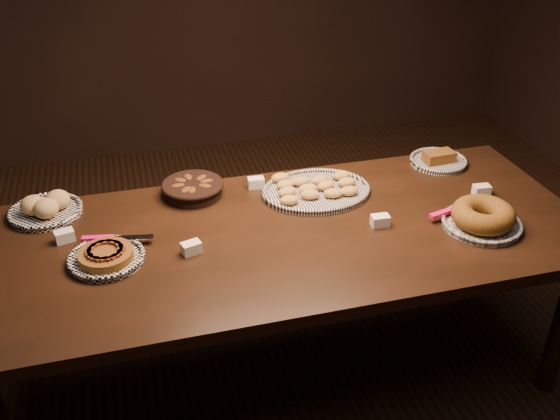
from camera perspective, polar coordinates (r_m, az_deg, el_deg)
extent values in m
plane|color=black|center=(2.90, 0.34, -14.56)|extent=(5.00, 5.00, 0.00)
cube|color=black|center=(2.44, 0.39, -2.49)|extent=(2.40, 1.00, 0.05)
cylinder|color=black|center=(2.95, -22.64, -7.51)|extent=(0.08, 0.08, 0.70)
cylinder|color=black|center=(3.33, 16.76, -1.65)|extent=(0.08, 0.08, 0.70)
torus|color=white|center=(2.33, -15.60, -4.14)|extent=(0.28, 0.28, 0.02)
cylinder|color=#4E2B0F|center=(2.33, -15.63, -3.99)|extent=(0.26, 0.26, 0.03)
cube|color=#531F0E|center=(2.33, -14.51, -3.11)|extent=(0.04, 0.07, 0.01)
cube|color=#531F0E|center=(2.35, -15.01, -2.87)|extent=(0.07, 0.05, 0.01)
cube|color=#531F0E|center=(2.36, -15.71, -2.84)|extent=(0.07, 0.02, 0.01)
cube|color=#531F0E|center=(2.36, -16.41, -3.04)|extent=(0.07, 0.05, 0.01)
cube|color=#531F0E|center=(2.34, -16.89, -3.40)|extent=(0.05, 0.07, 0.01)
cube|color=#531F0E|center=(2.32, -17.00, -3.82)|extent=(0.03, 0.07, 0.01)
cube|color=#531F0E|center=(2.29, -16.70, -4.16)|extent=(0.06, 0.06, 0.01)
cube|color=#531F0E|center=(2.28, -16.06, -4.31)|extent=(0.07, 0.04, 0.01)
cube|color=#531F0E|center=(2.27, -15.31, -4.22)|extent=(0.07, 0.04, 0.01)
cube|color=#531F0E|center=(2.29, -14.68, -3.92)|extent=(0.06, 0.06, 0.01)
cube|color=#531F0E|center=(2.31, -14.39, -3.50)|extent=(0.03, 0.07, 0.01)
cube|color=#F20C68|center=(2.43, -16.31, -2.51)|extent=(0.12, 0.04, 0.02)
cube|color=silver|center=(2.41, -13.26, -2.47)|extent=(0.15, 0.06, 0.00)
torus|color=black|center=(2.68, 3.33, 1.88)|extent=(0.38, 0.38, 0.02)
ellipsoid|color=olive|center=(2.57, 0.85, 0.91)|extent=(0.08, 0.06, 0.04)
ellipsoid|color=olive|center=(2.61, 2.75, 1.42)|extent=(0.09, 0.07, 0.04)
ellipsoid|color=olive|center=(2.63, 4.88, 1.55)|extent=(0.09, 0.07, 0.04)
ellipsoid|color=olive|center=(2.66, 6.33, 1.75)|extent=(0.08, 0.05, 0.04)
ellipsoid|color=olive|center=(2.63, 0.64, 1.69)|extent=(0.09, 0.07, 0.04)
ellipsoid|color=olive|center=(2.66, 2.59, 1.97)|extent=(0.08, 0.06, 0.04)
ellipsoid|color=olive|center=(2.69, 4.20, 2.26)|extent=(0.09, 0.07, 0.04)
ellipsoid|color=olive|center=(2.72, 6.13, 2.56)|extent=(0.09, 0.06, 0.04)
ellipsoid|color=olive|center=(2.69, 0.49, 2.35)|extent=(0.09, 0.07, 0.04)
ellipsoid|color=olive|center=(2.72, 1.87, 2.64)|extent=(0.08, 0.06, 0.04)
ellipsoid|color=olive|center=(2.73, 3.65, 2.76)|extent=(0.09, 0.07, 0.04)
ellipsoid|color=olive|center=(2.78, 5.63, 3.17)|extent=(0.09, 0.06, 0.04)
ellipsoid|color=olive|center=(2.75, 0.01, 3.00)|extent=(0.09, 0.06, 0.04)
torus|color=black|center=(2.57, 17.97, -1.07)|extent=(0.31, 0.31, 0.02)
torus|color=brown|center=(2.55, 18.09, -0.41)|extent=(0.31, 0.31, 0.09)
cube|color=#F20C68|center=(2.57, 14.64, -0.27)|extent=(0.12, 0.05, 0.02)
cube|color=silver|center=(2.65, 16.70, 0.37)|extent=(0.15, 0.07, 0.00)
cylinder|color=black|center=(2.68, -7.97, 1.91)|extent=(0.29, 0.29, 0.06)
torus|color=black|center=(2.67, -8.00, 2.28)|extent=(0.27, 0.27, 0.02)
ellipsoid|color=black|center=(2.68, -6.72, 2.44)|extent=(0.08, 0.05, 0.04)
ellipsoid|color=black|center=(2.71, -7.18, 2.76)|extent=(0.09, 0.08, 0.04)
ellipsoid|color=black|center=(2.73, -8.36, 2.80)|extent=(0.05, 0.08, 0.04)
ellipsoid|color=black|center=(2.71, -9.08, 2.50)|extent=(0.09, 0.08, 0.04)
ellipsoid|color=black|center=(2.66, -9.28, 2.02)|extent=(0.08, 0.05, 0.04)
ellipsoid|color=black|center=(2.63, -8.59, 1.63)|extent=(0.08, 0.09, 0.04)
ellipsoid|color=black|center=(2.62, -8.04, 1.60)|extent=(0.06, 0.08, 0.04)
ellipsoid|color=black|center=(2.65, -6.85, 2.00)|extent=(0.09, 0.08, 0.04)
torus|color=white|center=(2.70, -20.65, -0.01)|extent=(0.29, 0.29, 0.02)
ellipsoid|color=tan|center=(2.68, -21.65, 0.41)|extent=(0.10, 0.10, 0.08)
ellipsoid|color=tan|center=(2.69, -19.66, 0.90)|extent=(0.10, 0.10, 0.08)
ellipsoid|color=tan|center=(2.64, -20.61, 0.14)|extent=(0.10, 0.10, 0.08)
torus|color=black|center=(3.02, 14.27, 4.46)|extent=(0.27, 0.27, 0.02)
cube|color=#4E2B0F|center=(3.02, 14.31, 4.75)|extent=(0.14, 0.09, 0.05)
cube|color=white|center=(2.31, -8.12, -3.45)|extent=(0.08, 0.06, 0.04)
cube|color=white|center=(2.73, -2.21, 2.51)|extent=(0.07, 0.05, 0.04)
cube|color=white|center=(2.48, 9.14, -0.97)|extent=(0.07, 0.05, 0.04)
cube|color=white|center=(2.49, -19.10, -2.26)|extent=(0.08, 0.06, 0.04)
cube|color=white|center=(2.80, 17.95, 1.74)|extent=(0.07, 0.05, 0.04)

